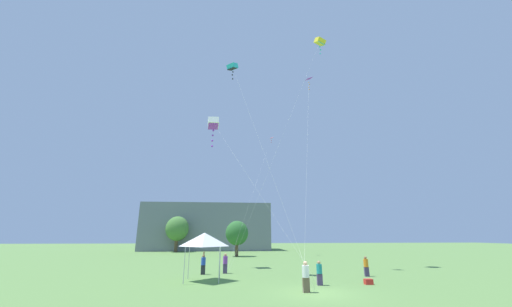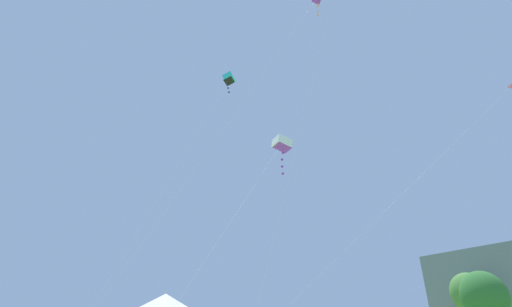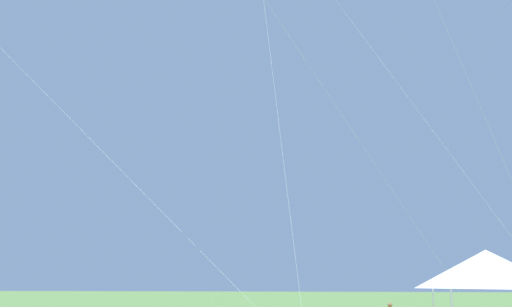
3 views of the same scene
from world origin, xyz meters
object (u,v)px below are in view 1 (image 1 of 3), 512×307
Objects in this scene: kite_yellow_box_0 at (320,42)px; kite_pink_delta_1 at (271,139)px; person_orange_shirt at (366,266)px; kite_cyan_box_3 at (232,67)px; festival_tent at (204,240)px; person_white_shirt at (306,275)px; person_blue_shirt at (203,263)px; kite_purple_delta_4 at (309,80)px; cooler_box at (368,282)px; kite_white_box_2 at (213,124)px; person_teal_shirt at (319,272)px; person_purple_shirt at (225,263)px.

kite_yellow_box_0 is 1.23× the size of kite_pink_delta_1.
kite_pink_delta_1 reaches higher than person_orange_shirt.
kite_yellow_box_0 is 15.32m from kite_cyan_box_3.
festival_tent reaches higher than person_white_shirt.
kite_purple_delta_4 is (11.27, 2.39, 20.22)m from person_blue_shirt.
cooler_box is 4.27m from person_orange_shirt.
kite_pink_delta_1 reaches higher than cooler_box.
cooler_box is 0.03× the size of kite_white_box_2.
kite_purple_delta_4 is (-2.62, -2.43, -7.46)m from kite_yellow_box_0.
kite_yellow_box_0 is (1.90, 11.22, 28.42)m from cooler_box.
person_teal_shirt is at bearing -115.64° from kite_yellow_box_0.
cooler_box is at bearing -143.57° from person_purple_shirt.
person_blue_shirt reaches higher than person_orange_shirt.
cooler_box is at bearing -99.61° from kite_yellow_box_0.
cooler_box is 36.67m from kite_pink_delta_1.
kite_yellow_box_0 is at bearing -111.95° from person_white_shirt.
kite_white_box_2 is at bearing 135.70° from cooler_box.
person_orange_shirt reaches higher than cooler_box.
person_purple_shirt is at bearing 170.13° from person_teal_shirt.
kite_yellow_box_0 is (11.96, 4.29, 27.68)m from person_purple_shirt.
festival_tent is 2.04× the size of person_purple_shirt.
festival_tent is 0.12× the size of kite_yellow_box_0.
person_orange_shirt is (13.76, -2.57, -0.06)m from person_blue_shirt.
person_teal_shirt is 0.08× the size of kite_cyan_box_3.
person_white_shirt is 0.07× the size of kite_pink_delta_1.
kite_purple_delta_4 is at bearing -106.15° from person_white_shirt.
person_blue_shirt is at bearing -172.71° from person_orange_shirt.
festival_tent is 4.31m from person_blue_shirt.
person_blue_shirt is 31.34m from kite_yellow_box_0.
cooler_box is 0.03× the size of kite_purple_delta_4.
person_blue_shirt is 1.06× the size of person_white_shirt.
cooler_box is 22.74m from kite_purple_delta_4.
kite_pink_delta_1 is at bearing 93.73° from kite_purple_delta_4.
person_purple_shirt is (-6.56, 6.97, 0.07)m from person_teal_shirt.
kite_pink_delta_1 is (-3.88, 26.31, 20.12)m from person_orange_shirt.
person_blue_shirt reaches higher than person_white_shirt.
kite_yellow_box_0 reaches higher than kite_cyan_box_3.
kite_white_box_2 is (-11.99, 11.71, 16.14)m from cooler_box.
kite_yellow_box_0 is 20.78m from kite_pink_delta_1.
festival_tent is 30.25m from kite_yellow_box_0.
person_purple_shirt is 2.00m from person_blue_shirt.
kite_cyan_box_3 reaches higher than person_teal_shirt.
person_blue_shirt is at bearing 179.70° from person_teal_shirt.
kite_pink_delta_1 is at bearing 70.76° from festival_tent.
festival_tent is 0.15× the size of kite_pink_delta_1.
person_purple_shirt is 19.56m from kite_cyan_box_3.
person_purple_shirt is at bearing 145.44° from cooler_box.
kite_white_box_2 reaches higher than cooler_box.
person_white_shirt is at bearing -59.96° from kite_cyan_box_3.
kite_pink_delta_1 is at bearing -90.03° from person_white_shirt.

